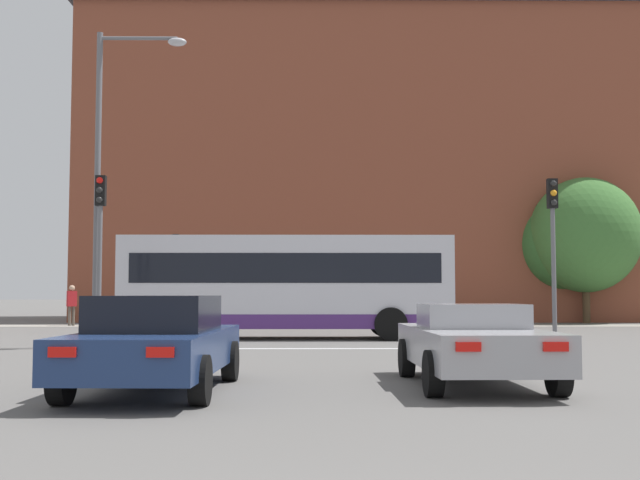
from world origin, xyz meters
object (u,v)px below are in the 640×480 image
(street_lamp_junction, at_px, (112,156))
(pedestrian_walking_east, at_px, (72,302))
(bus_crossing_lead, at_px, (287,284))
(pedestrian_waiting, at_px, (284,302))
(car_saloon_left, at_px, (156,342))
(traffic_light_near_left, at_px, (100,232))
(traffic_light_near_right, at_px, (553,234))
(traffic_light_far_left, at_px, (175,264))
(car_roadster_right, at_px, (474,343))

(street_lamp_junction, bearing_deg, pedestrian_walking_east, 110.29)
(bus_crossing_lead, relative_size, pedestrian_waiting, 5.84)
(car_saloon_left, xyz_separation_m, pedestrian_walking_east, (-8.36, 23.82, 0.35))
(traffic_light_near_left, xyz_separation_m, pedestrian_walking_east, (-5.03, 14.46, -1.96))
(traffic_light_near_right, bearing_deg, traffic_light_far_left, 132.79)
(traffic_light_far_left, height_order, pedestrian_walking_east, traffic_light_far_left)
(car_saloon_left, relative_size, traffic_light_near_right, 1.05)
(car_roadster_right, xyz_separation_m, traffic_light_near_left, (-8.05, 8.61, 2.37))
(traffic_light_near_right, relative_size, traffic_light_near_left, 1.00)
(bus_crossing_lead, height_order, traffic_light_near_left, traffic_light_near_left)
(pedestrian_walking_east, bearing_deg, traffic_light_far_left, 136.77)
(traffic_light_near_right, bearing_deg, pedestrian_walking_east, 140.43)
(car_roadster_right, xyz_separation_m, traffic_light_near_right, (3.97, 8.99, 2.36))
(traffic_light_near_right, relative_size, pedestrian_walking_east, 2.52)
(traffic_light_near_right, height_order, pedestrian_walking_east, traffic_light_near_right)
(car_saloon_left, distance_m, pedestrian_walking_east, 25.24)
(traffic_light_far_left, bearing_deg, pedestrian_walking_east, 171.58)
(bus_crossing_lead, xyz_separation_m, traffic_light_near_left, (-4.75, -4.34, 1.30))
(traffic_light_far_left, relative_size, pedestrian_waiting, 2.28)
(car_saloon_left, height_order, pedestrian_waiting, pedestrian_waiting)
(car_roadster_right, distance_m, street_lamp_junction, 12.71)
(pedestrian_waiting, bearing_deg, car_roadster_right, -106.56)
(street_lamp_junction, xyz_separation_m, pedestrian_waiting, (4.11, 14.74, -4.06))
(car_roadster_right, bearing_deg, traffic_light_near_right, 65.20)
(traffic_light_near_left, bearing_deg, car_saloon_left, -70.39)
(car_roadster_right, xyz_separation_m, traffic_light_far_left, (-8.44, 22.39, 2.05))
(traffic_light_far_left, distance_m, pedestrian_waiting, 5.15)
(traffic_light_far_left, relative_size, traffic_light_near_right, 0.89)
(traffic_light_far_left, bearing_deg, pedestrian_waiting, 15.41)
(traffic_light_near_right, height_order, street_lamp_junction, street_lamp_junction)
(pedestrian_walking_east, bearing_deg, traffic_light_near_left, 74.37)
(car_saloon_left, distance_m, traffic_light_near_right, 13.24)
(car_saloon_left, xyz_separation_m, car_roadster_right, (4.72, 0.74, -0.07))
(pedestrian_waiting, relative_size, pedestrian_walking_east, 0.98)
(car_saloon_left, bearing_deg, traffic_light_near_left, 111.20)
(traffic_light_near_right, height_order, pedestrian_waiting, traffic_light_near_right)
(traffic_light_far_left, xyz_separation_m, pedestrian_walking_east, (-4.64, 0.69, -1.64))
(traffic_light_far_left, bearing_deg, car_saloon_left, -80.86)
(bus_crossing_lead, xyz_separation_m, traffic_light_near_right, (7.26, -3.97, 1.30))
(bus_crossing_lead, bearing_deg, car_saloon_left, 174.07)
(traffic_light_near_right, distance_m, traffic_light_near_left, 12.02)
(street_lamp_junction, height_order, pedestrian_waiting, street_lamp_junction)
(street_lamp_junction, xyz_separation_m, pedestrian_walking_east, (-5.22, 14.13, -4.04))
(car_saloon_left, relative_size, pedestrian_waiting, 2.70)
(car_roadster_right, xyz_separation_m, bus_crossing_lead, (-3.29, 12.96, 1.06))
(bus_crossing_lead, relative_size, traffic_light_near_left, 2.27)
(pedestrian_waiting, xyz_separation_m, pedestrian_walking_east, (-9.34, -0.61, 0.02))
(bus_crossing_lead, bearing_deg, pedestrian_walking_east, 44.03)
(car_saloon_left, relative_size, pedestrian_walking_east, 2.65)
(traffic_light_far_left, xyz_separation_m, street_lamp_junction, (0.58, -13.44, 2.40))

